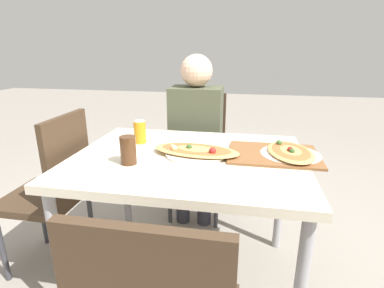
{
  "coord_description": "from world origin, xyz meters",
  "views": [
    {
      "loc": [
        0.27,
        -1.35,
        1.25
      ],
      "look_at": [
        0.02,
        0.01,
        0.8
      ],
      "focal_mm": 28.0,
      "sensor_mm": 36.0,
      "label": 1
    }
  ],
  "objects_px": {
    "pizza_main": "(196,151)",
    "soda_can": "(140,132)",
    "chair_far_seated": "(198,148)",
    "chair_side_left": "(54,187)",
    "pizza_second": "(290,153)",
    "drink_glass": "(128,150)",
    "dining_table": "(188,170)",
    "person_seated": "(196,127)"
  },
  "relations": [
    {
      "from": "chair_far_seated",
      "to": "drink_glass",
      "type": "bearing_deg",
      "value": 79.32
    },
    {
      "from": "drink_glass",
      "to": "pizza_second",
      "type": "relative_size",
      "value": 0.36
    },
    {
      "from": "dining_table",
      "to": "chair_side_left",
      "type": "bearing_deg",
      "value": -177.91
    },
    {
      "from": "pizza_main",
      "to": "soda_can",
      "type": "relative_size",
      "value": 3.64
    },
    {
      "from": "pizza_second",
      "to": "person_seated",
      "type": "bearing_deg",
      "value": 134.66
    },
    {
      "from": "chair_side_left",
      "to": "pizza_second",
      "type": "bearing_deg",
      "value": -84.94
    },
    {
      "from": "dining_table",
      "to": "pizza_main",
      "type": "height_order",
      "value": "pizza_main"
    },
    {
      "from": "pizza_main",
      "to": "soda_can",
      "type": "height_order",
      "value": "soda_can"
    },
    {
      "from": "chair_far_seated",
      "to": "pizza_second",
      "type": "relative_size",
      "value": 2.51
    },
    {
      "from": "chair_far_seated",
      "to": "drink_glass",
      "type": "relative_size",
      "value": 7.06
    },
    {
      "from": "person_seated",
      "to": "pizza_second",
      "type": "relative_size",
      "value": 3.29
    },
    {
      "from": "pizza_main",
      "to": "soda_can",
      "type": "xyz_separation_m",
      "value": [
        -0.34,
        0.14,
        0.04
      ]
    },
    {
      "from": "dining_table",
      "to": "person_seated",
      "type": "relative_size",
      "value": 0.94
    },
    {
      "from": "person_seated",
      "to": "soda_can",
      "type": "height_order",
      "value": "person_seated"
    },
    {
      "from": "chair_side_left",
      "to": "drink_glass",
      "type": "relative_size",
      "value": 7.06
    },
    {
      "from": "chair_side_left",
      "to": "person_seated",
      "type": "height_order",
      "value": "person_seated"
    },
    {
      "from": "chair_far_seated",
      "to": "soda_can",
      "type": "xyz_separation_m",
      "value": [
        -0.23,
        -0.61,
        0.29
      ]
    },
    {
      "from": "chair_far_seated",
      "to": "pizza_second",
      "type": "distance_m",
      "value": 0.92
    },
    {
      "from": "soda_can",
      "to": "drink_glass",
      "type": "height_order",
      "value": "drink_glass"
    },
    {
      "from": "dining_table",
      "to": "drink_glass",
      "type": "relative_size",
      "value": 8.68
    },
    {
      "from": "chair_side_left",
      "to": "pizza_second",
      "type": "xyz_separation_m",
      "value": [
        1.24,
        0.11,
        0.24
      ]
    },
    {
      "from": "drink_glass",
      "to": "chair_side_left",
      "type": "bearing_deg",
      "value": 166.35
    },
    {
      "from": "dining_table",
      "to": "drink_glass",
      "type": "distance_m",
      "value": 0.32
    },
    {
      "from": "pizza_main",
      "to": "pizza_second",
      "type": "height_order",
      "value": "pizza_main"
    },
    {
      "from": "pizza_second",
      "to": "drink_glass",
      "type": "bearing_deg",
      "value": -162.57
    },
    {
      "from": "pizza_main",
      "to": "drink_glass",
      "type": "xyz_separation_m",
      "value": [
        -0.28,
        -0.17,
        0.05
      ]
    },
    {
      "from": "person_seated",
      "to": "pizza_second",
      "type": "distance_m",
      "value": 0.81
    },
    {
      "from": "pizza_main",
      "to": "pizza_second",
      "type": "xyz_separation_m",
      "value": [
        0.46,
        0.06,
        -0.0
      ]
    },
    {
      "from": "chair_side_left",
      "to": "soda_can",
      "type": "bearing_deg",
      "value": -67.29
    },
    {
      "from": "chair_far_seated",
      "to": "pizza_main",
      "type": "bearing_deg",
      "value": 98.23
    },
    {
      "from": "chair_far_seated",
      "to": "pizza_main",
      "type": "height_order",
      "value": "chair_far_seated"
    },
    {
      "from": "pizza_main",
      "to": "chair_far_seated",
      "type": "bearing_deg",
      "value": 98.23
    },
    {
      "from": "dining_table",
      "to": "pizza_second",
      "type": "xyz_separation_m",
      "value": [
        0.49,
        0.08,
        0.09
      ]
    },
    {
      "from": "chair_far_seated",
      "to": "person_seated",
      "type": "relative_size",
      "value": 0.76
    },
    {
      "from": "pizza_main",
      "to": "pizza_second",
      "type": "relative_size",
      "value": 1.24
    },
    {
      "from": "pizza_main",
      "to": "drink_glass",
      "type": "height_order",
      "value": "drink_glass"
    },
    {
      "from": "person_seated",
      "to": "pizza_second",
      "type": "height_order",
      "value": "person_seated"
    },
    {
      "from": "person_seated",
      "to": "pizza_second",
      "type": "bearing_deg",
      "value": 134.66
    },
    {
      "from": "pizza_main",
      "to": "chair_side_left",
      "type": "bearing_deg",
      "value": -176.46
    },
    {
      "from": "soda_can",
      "to": "pizza_main",
      "type": "bearing_deg",
      "value": -22.2
    },
    {
      "from": "person_seated",
      "to": "soda_can",
      "type": "distance_m",
      "value": 0.55
    },
    {
      "from": "chair_side_left",
      "to": "pizza_main",
      "type": "xyz_separation_m",
      "value": [
        0.78,
        0.05,
        0.24
      ]
    }
  ]
}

